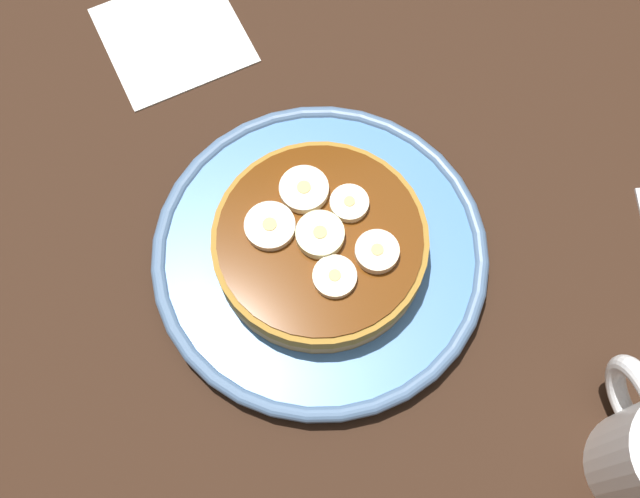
{
  "coord_description": "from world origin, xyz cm",
  "views": [
    {
      "loc": [
        -19.27,
        6.3,
        53.75
      ],
      "look_at": [
        0.0,
        0.0,
        2.13
      ],
      "focal_mm": 43.91,
      "sensor_mm": 36.0,
      "label": 1
    }
  ],
  "objects_px": {
    "banana_slice_2": "(349,204)",
    "banana_slice_4": "(270,226)",
    "plate": "(320,255)",
    "banana_slice_5": "(329,279)",
    "banana_slice_1": "(377,252)",
    "napkin": "(173,35)",
    "pancake_stack": "(319,248)",
    "banana_slice_0": "(314,237)",
    "banana_slice_3": "(307,189)"
  },
  "relations": [
    {
      "from": "banana_slice_1",
      "to": "banana_slice_2",
      "type": "height_order",
      "value": "banana_slice_1"
    },
    {
      "from": "banana_slice_3",
      "to": "plate",
      "type": "bearing_deg",
      "value": 176.27
    },
    {
      "from": "banana_slice_4",
      "to": "banana_slice_0",
      "type": "bearing_deg",
      "value": -123.3
    },
    {
      "from": "banana_slice_1",
      "to": "banana_slice_5",
      "type": "distance_m",
      "value": 0.04
    },
    {
      "from": "pancake_stack",
      "to": "napkin",
      "type": "bearing_deg",
      "value": 13.04
    },
    {
      "from": "banana_slice_3",
      "to": "napkin",
      "type": "relative_size",
      "value": 0.31
    },
    {
      "from": "banana_slice_2",
      "to": "pancake_stack",
      "type": "bearing_deg",
      "value": 123.51
    },
    {
      "from": "plate",
      "to": "banana_slice_2",
      "type": "bearing_deg",
      "value": -58.53
    },
    {
      "from": "banana_slice_2",
      "to": "banana_slice_5",
      "type": "distance_m",
      "value": 0.06
    },
    {
      "from": "banana_slice_1",
      "to": "banana_slice_4",
      "type": "distance_m",
      "value": 0.08
    },
    {
      "from": "banana_slice_1",
      "to": "banana_slice_4",
      "type": "xyz_separation_m",
      "value": [
        0.04,
        0.06,
        -0.0
      ]
    },
    {
      "from": "plate",
      "to": "banana_slice_0",
      "type": "xyz_separation_m",
      "value": [
        -0.0,
        0.0,
        0.04
      ]
    },
    {
      "from": "banana_slice_2",
      "to": "banana_slice_5",
      "type": "bearing_deg",
      "value": 147.42
    },
    {
      "from": "banana_slice_2",
      "to": "banana_slice_5",
      "type": "xyz_separation_m",
      "value": [
        -0.05,
        0.03,
        -0.0
      ]
    },
    {
      "from": "pancake_stack",
      "to": "banana_slice_2",
      "type": "xyz_separation_m",
      "value": [
        0.02,
        -0.03,
        0.02
      ]
    },
    {
      "from": "banana_slice_2",
      "to": "banana_slice_3",
      "type": "bearing_deg",
      "value": 51.02
    },
    {
      "from": "plate",
      "to": "banana_slice_3",
      "type": "height_order",
      "value": "banana_slice_3"
    },
    {
      "from": "banana_slice_1",
      "to": "napkin",
      "type": "bearing_deg",
      "value": 19.11
    },
    {
      "from": "banana_slice_3",
      "to": "napkin",
      "type": "height_order",
      "value": "banana_slice_3"
    },
    {
      "from": "banana_slice_4",
      "to": "banana_slice_5",
      "type": "relative_size",
      "value": 1.18
    },
    {
      "from": "banana_slice_4",
      "to": "banana_slice_5",
      "type": "height_order",
      "value": "same"
    },
    {
      "from": "plate",
      "to": "banana_slice_0",
      "type": "height_order",
      "value": "banana_slice_0"
    },
    {
      "from": "banana_slice_0",
      "to": "banana_slice_5",
      "type": "bearing_deg",
      "value": -179.53
    },
    {
      "from": "banana_slice_2",
      "to": "banana_slice_3",
      "type": "height_order",
      "value": "same"
    },
    {
      "from": "banana_slice_0",
      "to": "banana_slice_5",
      "type": "xyz_separation_m",
      "value": [
        -0.03,
        -0.0,
        -0.0
      ]
    },
    {
      "from": "pancake_stack",
      "to": "banana_slice_3",
      "type": "height_order",
      "value": "banana_slice_3"
    },
    {
      "from": "napkin",
      "to": "banana_slice_1",
      "type": "bearing_deg",
      "value": -160.89
    },
    {
      "from": "napkin",
      "to": "pancake_stack",
      "type": "bearing_deg",
      "value": -166.96
    },
    {
      "from": "banana_slice_3",
      "to": "banana_slice_5",
      "type": "distance_m",
      "value": 0.07
    },
    {
      "from": "banana_slice_1",
      "to": "banana_slice_5",
      "type": "height_order",
      "value": "banana_slice_1"
    },
    {
      "from": "banana_slice_3",
      "to": "banana_slice_5",
      "type": "relative_size",
      "value": 1.16
    },
    {
      "from": "plate",
      "to": "banana_slice_5",
      "type": "bearing_deg",
      "value": 172.94
    },
    {
      "from": "napkin",
      "to": "plate",
      "type": "bearing_deg",
      "value": -166.58
    },
    {
      "from": "banana_slice_2",
      "to": "banana_slice_0",
      "type": "bearing_deg",
      "value": 118.31
    },
    {
      "from": "banana_slice_4",
      "to": "napkin",
      "type": "bearing_deg",
      "value": 6.42
    },
    {
      "from": "banana_slice_0",
      "to": "banana_slice_2",
      "type": "height_order",
      "value": "banana_slice_0"
    },
    {
      "from": "banana_slice_1",
      "to": "napkin",
      "type": "height_order",
      "value": "banana_slice_1"
    },
    {
      "from": "pancake_stack",
      "to": "banana_slice_2",
      "type": "height_order",
      "value": "banana_slice_2"
    },
    {
      "from": "banana_slice_5",
      "to": "napkin",
      "type": "distance_m",
      "value": 0.27
    },
    {
      "from": "banana_slice_2",
      "to": "plate",
      "type": "bearing_deg",
      "value": 121.47
    },
    {
      "from": "banana_slice_3",
      "to": "napkin",
      "type": "bearing_deg",
      "value": 16.49
    },
    {
      "from": "plate",
      "to": "banana_slice_5",
      "type": "relative_size",
      "value": 8.17
    },
    {
      "from": "banana_slice_0",
      "to": "banana_slice_2",
      "type": "relative_size",
      "value": 1.23
    },
    {
      "from": "banana_slice_2",
      "to": "banana_slice_4",
      "type": "distance_m",
      "value": 0.06
    },
    {
      "from": "pancake_stack",
      "to": "banana_slice_5",
      "type": "bearing_deg",
      "value": 174.61
    },
    {
      "from": "plate",
      "to": "banana_slice_4",
      "type": "xyz_separation_m",
      "value": [
        0.02,
        0.03,
        0.04
      ]
    },
    {
      "from": "banana_slice_4",
      "to": "napkin",
      "type": "height_order",
      "value": "banana_slice_4"
    },
    {
      "from": "pancake_stack",
      "to": "banana_slice_3",
      "type": "bearing_deg",
      "value": -5.21
    },
    {
      "from": "banana_slice_5",
      "to": "napkin",
      "type": "relative_size",
      "value": 0.27
    },
    {
      "from": "plate",
      "to": "banana_slice_5",
      "type": "distance_m",
      "value": 0.05
    }
  ]
}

